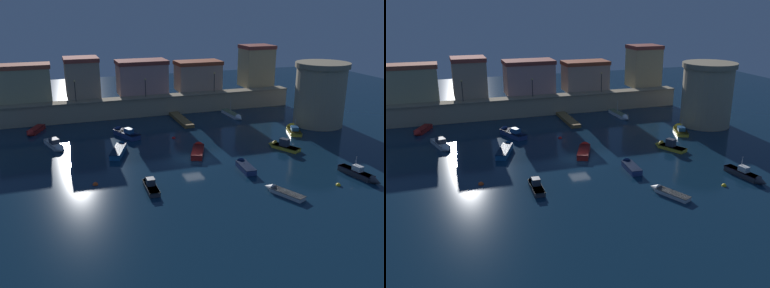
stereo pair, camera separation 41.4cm
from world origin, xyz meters
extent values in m
plane|color=#0C2338|center=(0.00, 0.00, 0.00)|extent=(137.21, 137.21, 0.00)
cube|color=tan|center=(0.00, 24.16, 1.58)|extent=(54.82, 2.59, 3.16)
cube|color=gray|center=(0.00, 24.16, 3.28)|extent=(54.82, 2.89, 0.24)
cube|color=tan|center=(-21.41, 27.66, 6.04)|extent=(9.78, 4.42, 5.75)
cube|color=#AA4D33|center=(-21.41, 27.66, 9.27)|extent=(10.17, 4.59, 0.70)
cube|color=tan|center=(-11.16, 28.19, 6.40)|extent=(5.69, 5.48, 6.47)
cube|color=#A84234|center=(-11.16, 28.19, 9.98)|extent=(5.92, 5.70, 0.70)
cube|color=tan|center=(-0.38, 28.07, 5.93)|extent=(8.88, 5.23, 5.54)
cube|color=brown|center=(-0.38, 28.07, 9.06)|extent=(9.24, 5.43, 0.70)
cube|color=tan|center=(10.60, 27.87, 5.64)|extent=(8.35, 4.82, 4.96)
cube|color=#A64527|center=(10.60, 27.87, 8.48)|extent=(8.69, 5.01, 0.70)
cube|color=tan|center=(23.15, 28.02, 6.93)|extent=(5.83, 5.14, 7.53)
cube|color=brown|center=(23.15, 28.02, 11.04)|extent=(6.06, 5.34, 0.70)
cylinder|color=tan|center=(24.96, 8.74, 4.76)|extent=(8.02, 8.02, 9.52)
cylinder|color=gray|center=(24.96, 8.74, 9.92)|extent=(8.66, 8.66, 0.80)
cube|color=brown|center=(4.07, 18.19, 0.28)|extent=(1.62, 9.35, 0.56)
cylinder|color=brown|center=(4.80, 21.31, 0.35)|extent=(0.20, 0.20, 0.70)
cylinder|color=brown|center=(4.80, 18.19, 0.35)|extent=(0.20, 0.20, 0.70)
cylinder|color=brown|center=(4.80, 15.08, 0.35)|extent=(0.20, 0.20, 0.70)
cylinder|color=black|center=(-12.77, 24.16, 5.09)|extent=(0.12, 0.12, 3.38)
sphere|color=#F9D172|center=(-12.77, 24.16, 6.93)|extent=(0.32, 0.32, 0.32)
cylinder|color=black|center=(-0.66, 24.16, 4.89)|extent=(0.12, 0.12, 2.97)
sphere|color=#F9D172|center=(-0.66, 24.16, 6.52)|extent=(0.32, 0.32, 0.32)
cylinder|color=black|center=(12.52, 24.16, 5.09)|extent=(0.12, 0.12, 3.37)
sphere|color=#F9D172|center=(12.52, 24.16, 6.92)|extent=(0.32, 0.32, 0.32)
cube|color=#333338|center=(16.27, -11.43, 0.33)|extent=(1.83, 4.69, 0.66)
cone|color=#333338|center=(16.74, -14.27, 0.33)|extent=(1.25, 1.43, 1.05)
cube|color=black|center=(16.27, -11.43, 0.62)|extent=(1.87, 4.79, 0.08)
cube|color=silver|center=(16.30, -11.61, 0.98)|extent=(0.94, 1.26, 0.64)
cube|color=#99B7C6|center=(16.40, -12.18, 1.01)|extent=(0.69, 0.17, 0.38)
cylinder|color=#B2B2B7|center=(16.25, -11.26, 1.50)|extent=(0.08, 0.08, 1.68)
cube|color=silver|center=(-17.10, 11.34, 0.29)|extent=(2.66, 4.85, 0.59)
cone|color=silver|center=(-16.23, 8.54, 0.29)|extent=(1.60, 1.62, 1.28)
cube|color=#7A6561|center=(-17.10, 11.34, 0.55)|extent=(2.71, 4.94, 0.08)
cube|color=#333842|center=(-16.98, 10.95, 0.92)|extent=(1.47, 1.76, 0.66)
cube|color=navy|center=(4.72, -5.79, 0.35)|extent=(1.58, 3.79, 0.71)
cone|color=navy|center=(4.89, -3.47, 0.35)|extent=(1.32, 1.13, 1.25)
cube|color=#0E1D3F|center=(4.72, -5.79, 0.67)|extent=(1.61, 3.87, 0.08)
cube|color=#333338|center=(-7.48, -7.53, 0.25)|extent=(1.26, 4.08, 0.51)
cone|color=#333338|center=(-7.40, -4.99, 0.25)|extent=(1.12, 1.16, 1.09)
cube|color=black|center=(-7.48, -7.53, 0.47)|extent=(1.28, 4.16, 0.08)
cube|color=#333842|center=(-7.47, -7.27, 0.88)|extent=(0.89, 1.05, 0.76)
cube|color=#99B7C6|center=(-7.45, -6.76, 0.92)|extent=(0.78, 0.08, 0.45)
cube|color=navy|center=(-6.42, 12.37, 0.38)|extent=(3.46, 5.29, 0.76)
cone|color=navy|center=(-7.69, 15.30, 0.38)|extent=(1.93, 1.88, 1.50)
cube|color=black|center=(-6.42, 12.37, 0.72)|extent=(3.53, 5.40, 0.08)
cube|color=navy|center=(-6.19, 11.82, 1.10)|extent=(1.40, 1.69, 0.68)
cube|color=#99B7C6|center=(-6.48, 12.49, 1.13)|extent=(0.76, 0.37, 0.41)
cube|color=silver|center=(5.73, -13.65, 0.23)|extent=(2.57, 3.97, 0.45)
cone|color=silver|center=(4.75, -11.45, 0.23)|extent=(1.39, 1.41, 1.05)
cube|color=#5E5E61|center=(5.73, -13.65, 0.41)|extent=(2.62, 4.05, 0.08)
cube|color=gold|center=(18.65, 5.76, 0.27)|extent=(3.06, 4.52, 0.53)
cone|color=gold|center=(19.59, 8.22, 0.27)|extent=(1.90, 1.67, 1.58)
cube|color=brown|center=(18.65, 5.76, 0.49)|extent=(3.12, 4.61, 0.08)
cube|color=navy|center=(18.59, 5.60, 0.82)|extent=(1.51, 1.77, 0.58)
cube|color=#99B7C6|center=(18.86, 6.29, 0.85)|extent=(0.90, 0.39, 0.35)
cylinder|color=#B2B2B7|center=(18.54, 5.47, 1.43)|extent=(0.08, 0.08, 1.79)
cube|color=#195689|center=(-8.96, 4.99, 0.39)|extent=(3.08, 5.30, 0.78)
cone|color=#195689|center=(-7.84, 8.01, 0.39)|extent=(1.70, 1.76, 1.30)
cube|color=#0C2745|center=(-8.96, 4.99, 0.74)|extent=(3.14, 5.41, 0.08)
cube|color=white|center=(13.71, 18.79, 0.33)|extent=(1.49, 5.51, 0.66)
cone|color=white|center=(13.86, 15.41, 0.33)|extent=(1.24, 1.45, 1.18)
cube|color=gray|center=(13.71, 18.79, 0.62)|extent=(1.52, 5.62, 0.08)
cylinder|color=#B2B2B7|center=(13.70, 19.03, 1.69)|extent=(0.08, 0.08, 2.06)
cube|color=red|center=(-19.47, 19.58, 0.35)|extent=(2.78, 4.17, 0.69)
cone|color=red|center=(-20.47, 17.29, 0.35)|extent=(1.56, 1.51, 1.22)
cube|color=#5E0D0E|center=(-19.47, 19.58, 0.65)|extent=(2.83, 4.25, 0.08)
cube|color=red|center=(1.08, 1.38, 0.37)|extent=(3.24, 4.94, 0.74)
cone|color=red|center=(2.29, 4.12, 0.37)|extent=(1.79, 1.77, 1.37)
cube|color=#5A0F0E|center=(1.08, 1.38, 0.70)|extent=(3.30, 5.04, 0.08)
cube|color=gold|center=(13.37, -0.66, 0.24)|extent=(3.02, 4.04, 0.48)
cone|color=gold|center=(12.29, 1.45, 0.24)|extent=(1.72, 1.58, 1.38)
cube|color=brown|center=(13.37, -0.66, 0.44)|extent=(3.08, 4.12, 0.08)
cube|color=#333842|center=(13.23, -0.39, 0.99)|extent=(1.34, 1.48, 1.03)
sphere|color=#EA4C19|center=(-13.07, -4.14, 0.00)|extent=(0.62, 0.62, 0.62)
sphere|color=red|center=(0.06, 9.26, 0.00)|extent=(0.56, 0.56, 0.56)
sphere|color=yellow|center=(12.55, -13.14, 0.00)|extent=(0.54, 0.54, 0.54)
camera|label=1|loc=(-16.82, -48.35, 19.30)|focal=39.26mm
camera|label=2|loc=(-16.43, -48.49, 19.30)|focal=39.26mm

